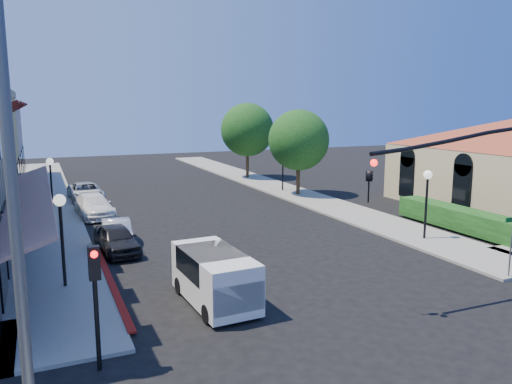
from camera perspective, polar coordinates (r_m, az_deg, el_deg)
name	(u,v)px	position (r m, az deg, el deg)	size (l,w,h in m)	color
ground	(389,337)	(15.72, 14.97, -15.74)	(120.00, 120.00, 0.00)	black
sidewalk_left	(47,200)	(38.56, -22.73, -0.90)	(3.50, 50.00, 0.12)	gray
sidewalk_right	(269,185)	(42.47, 1.55, 0.78)	(3.50, 50.00, 0.12)	gray
curb_red_strip	(110,283)	(20.24, -16.35, -9.93)	(0.25, 10.00, 0.06)	maroon
hedge	(457,230)	(29.57, 21.98, -4.03)	(1.40, 8.00, 1.10)	#123D11
street_tree_a	(299,140)	(37.59, 4.89, 5.93)	(4.56, 4.56, 6.48)	#322314
street_tree_b	(247,130)	(46.59, -1.00, 7.12)	(4.94, 4.94, 7.02)	#322314
signal_mast_arm	(502,181)	(19.61, 26.27, 1.15)	(8.01, 0.39, 6.00)	black
secondary_signal	(95,285)	(13.18, -17.90, -10.06)	(0.28, 0.42, 3.32)	black
cobra_streetlight	(36,192)	(9.10, -23.87, -0.01)	(3.60, 0.25, 9.31)	#595B5E
street_name_sign	(512,237)	(21.74, 27.20, -4.60)	(0.80, 0.06, 2.50)	#595B5E
lamppost_left_near	(61,217)	(19.40, -21.43, -2.66)	(0.44, 0.44, 3.57)	black
lamppost_left_far	(50,171)	(33.22, -22.44, 2.19)	(0.44, 0.44, 3.57)	black
lamppost_right_near	(427,187)	(26.15, 18.98, 0.54)	(0.44, 0.44, 3.57)	black
lamppost_right_far	(283,157)	(39.34, 3.09, 3.98)	(0.44, 0.44, 3.57)	black
white_van	(215,275)	(17.21, -4.70, -9.39)	(1.99, 4.17, 1.81)	silver
parked_car_a	(116,239)	(23.95, -15.67, -5.19)	(1.55, 3.84, 1.31)	black
parked_car_b	(117,233)	(25.19, -15.60, -4.53)	(1.31, 3.77, 1.24)	#B8BABD
parked_car_c	(94,206)	(32.13, -18.03, -1.51)	(1.89, 4.65, 1.35)	white
parked_car_d	(86,192)	(37.58, -18.88, 0.00)	(2.17, 4.71, 1.31)	#BCBDC2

